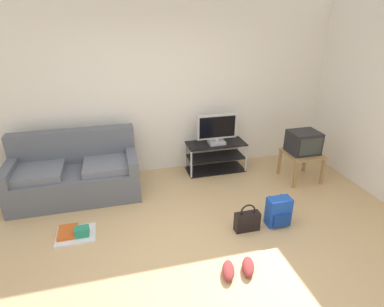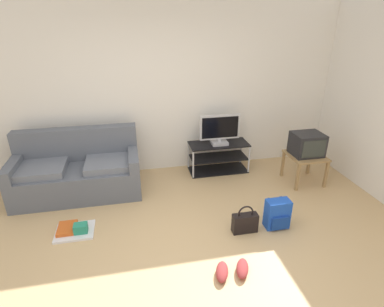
# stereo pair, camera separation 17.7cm
# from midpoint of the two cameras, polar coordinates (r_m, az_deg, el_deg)

# --- Properties ---
(ground_plane) EXTENTS (9.00, 9.80, 0.02)m
(ground_plane) POSITION_cam_midpoint_polar(r_m,az_deg,el_deg) (3.48, -0.24, -20.63)
(ground_plane) COLOR tan
(wall_back) EXTENTS (9.00, 0.10, 2.70)m
(wall_back) POSITION_cam_midpoint_polar(r_m,az_deg,el_deg) (5.02, -5.99, 11.43)
(wall_back) COLOR silver
(wall_back) RESTS_ON ground_plane
(couch) EXTENTS (1.77, 0.83, 0.92)m
(couch) POSITION_cam_midpoint_polar(r_m,az_deg,el_deg) (4.83, -19.28, -3.14)
(couch) COLOR #565B66
(couch) RESTS_ON ground_plane
(tv_stand) EXTENTS (0.98, 0.43, 0.50)m
(tv_stand) POSITION_cam_midpoint_polar(r_m,az_deg,el_deg) (5.26, 5.82, -0.67)
(tv_stand) COLOR black
(tv_stand) RESTS_ON ground_plane
(flat_tv) EXTENTS (0.66, 0.22, 0.50)m
(flat_tv) POSITION_cam_midpoint_polar(r_m,az_deg,el_deg) (5.05, 6.13, 4.32)
(flat_tv) COLOR #B2B2B7
(flat_tv) RESTS_ON tv_stand
(side_table) EXTENTS (0.54, 0.54, 0.46)m
(side_table) POSITION_cam_midpoint_polar(r_m,az_deg,el_deg) (5.16, 21.07, -0.96)
(side_table) COLOR #9E7A4C
(side_table) RESTS_ON ground_plane
(crt_tv) EXTENTS (0.45, 0.39, 0.34)m
(crt_tv) POSITION_cam_midpoint_polar(r_m,az_deg,el_deg) (5.08, 21.38, 1.60)
(crt_tv) COLOR #232326
(crt_tv) RESTS_ON side_table
(backpack) EXTENTS (0.29, 0.24, 0.38)m
(backpack) POSITION_cam_midpoint_polar(r_m,az_deg,el_deg) (4.07, 16.66, -10.67)
(backpack) COLOR blue
(backpack) RESTS_ON ground_plane
(handbag) EXTENTS (0.31, 0.12, 0.37)m
(handbag) POSITION_cam_midpoint_polar(r_m,az_deg,el_deg) (3.93, 11.03, -12.35)
(handbag) COLOR black
(handbag) RESTS_ON ground_plane
(sneakers_pair) EXTENTS (0.44, 0.31, 0.09)m
(sneakers_pair) POSITION_cam_midpoint_polar(r_m,az_deg,el_deg) (3.43, 8.99, -20.46)
(sneakers_pair) COLOR #993333
(sneakers_pair) RESTS_ON ground_plane
(floor_tray) EXTENTS (0.46, 0.37, 0.14)m
(floor_tray) POSITION_cam_midpoint_polar(r_m,az_deg,el_deg) (4.12, -19.71, -13.12)
(floor_tray) COLOR silver
(floor_tray) RESTS_ON ground_plane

